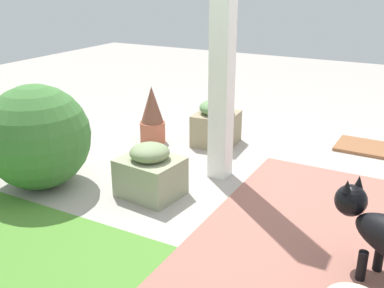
{
  "coord_description": "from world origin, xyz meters",
  "views": [
    {
      "loc": [
        -1.09,
        3.0,
        1.54
      ],
      "look_at": [
        0.38,
        0.3,
        0.39
      ],
      "focal_mm": 42.14,
      "sensor_mm": 36.0,
      "label": 1
    }
  ],
  "objects_px": {
    "stone_planter_nearest": "(216,124)",
    "stone_planter_mid": "(150,172)",
    "round_shrub": "(37,137)",
    "porch_pillar": "(223,25)",
    "terracotta_pot_spiky": "(152,116)",
    "doormat": "(376,149)"
  },
  "relations": [
    {
      "from": "terracotta_pot_spiky",
      "to": "stone_planter_mid",
      "type": "bearing_deg",
      "value": 122.46
    },
    {
      "from": "stone_planter_mid",
      "to": "round_shrub",
      "type": "relative_size",
      "value": 0.59
    },
    {
      "from": "stone_planter_mid",
      "to": "terracotta_pot_spiky",
      "type": "distance_m",
      "value": 1.15
    },
    {
      "from": "stone_planter_mid",
      "to": "doormat",
      "type": "distance_m",
      "value": 2.24
    },
    {
      "from": "round_shrub",
      "to": "terracotta_pot_spiky",
      "type": "xyz_separation_m",
      "value": [
        -0.22,
        -1.24,
        -0.13
      ]
    },
    {
      "from": "terracotta_pot_spiky",
      "to": "stone_planter_nearest",
      "type": "bearing_deg",
      "value": -155.85
    },
    {
      "from": "stone_planter_mid",
      "to": "terracotta_pot_spiky",
      "type": "height_order",
      "value": "terracotta_pot_spiky"
    },
    {
      "from": "stone_planter_nearest",
      "to": "round_shrub",
      "type": "bearing_deg",
      "value": 62.26
    },
    {
      "from": "porch_pillar",
      "to": "stone_planter_nearest",
      "type": "xyz_separation_m",
      "value": [
        0.35,
        -0.66,
        -1.0
      ]
    },
    {
      "from": "stone_planter_nearest",
      "to": "terracotta_pot_spiky",
      "type": "bearing_deg",
      "value": 24.15
    },
    {
      "from": "stone_planter_nearest",
      "to": "stone_planter_mid",
      "type": "relative_size",
      "value": 0.94
    },
    {
      "from": "stone_planter_mid",
      "to": "doormat",
      "type": "relative_size",
      "value": 0.66
    },
    {
      "from": "stone_planter_mid",
      "to": "doormat",
      "type": "bearing_deg",
      "value": -127.34
    },
    {
      "from": "stone_planter_nearest",
      "to": "round_shrub",
      "type": "distance_m",
      "value": 1.7
    },
    {
      "from": "stone_planter_nearest",
      "to": "stone_planter_mid",
      "type": "xyz_separation_m",
      "value": [
        -0.05,
        1.22,
        -0.02
      ]
    },
    {
      "from": "porch_pillar",
      "to": "round_shrub",
      "type": "height_order",
      "value": "porch_pillar"
    },
    {
      "from": "porch_pillar",
      "to": "doormat",
      "type": "distance_m",
      "value": 1.99
    },
    {
      "from": "stone_planter_nearest",
      "to": "doormat",
      "type": "height_order",
      "value": "stone_planter_nearest"
    },
    {
      "from": "stone_planter_nearest",
      "to": "doormat",
      "type": "distance_m",
      "value": 1.52
    },
    {
      "from": "stone_planter_mid",
      "to": "terracotta_pot_spiky",
      "type": "xyz_separation_m",
      "value": [
        0.62,
        -0.97,
        0.08
      ]
    },
    {
      "from": "stone_planter_mid",
      "to": "porch_pillar",
      "type": "bearing_deg",
      "value": -118.1
    },
    {
      "from": "round_shrub",
      "to": "doormat",
      "type": "height_order",
      "value": "round_shrub"
    }
  ]
}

